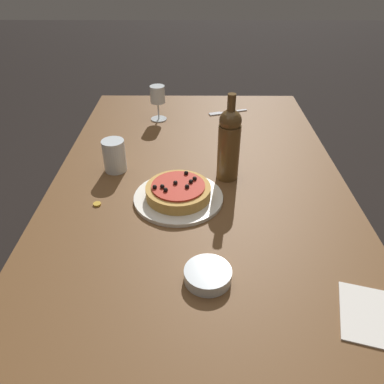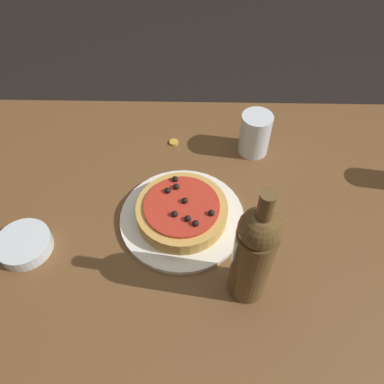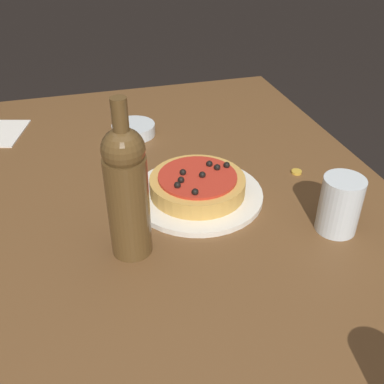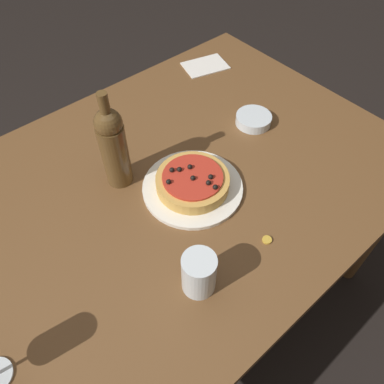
{
  "view_description": "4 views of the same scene",
  "coord_description": "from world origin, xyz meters",
  "views": [
    {
      "loc": [
        1.07,
        -0.02,
        1.42
      ],
      "look_at": [
        0.12,
        -0.02,
        0.76
      ],
      "focal_mm": 35.0,
      "sensor_mm": 36.0,
      "label": 1
    },
    {
      "loc": [
        0.09,
        0.42,
        1.43
      ],
      "look_at": [
        0.1,
        -0.1,
        0.79
      ],
      "focal_mm": 35.0,
      "sensor_mm": 36.0,
      "label": 2
    },
    {
      "loc": [
        -0.64,
        0.16,
        1.28
      ],
      "look_at": [
        0.08,
        -0.04,
        0.78
      ],
      "focal_mm": 42.0,
      "sensor_mm": 36.0,
      "label": 3
    },
    {
      "loc": [
        -0.31,
        -0.56,
        1.54
      ],
      "look_at": [
        0.07,
        -0.12,
        0.81
      ],
      "focal_mm": 35.0,
      "sensor_mm": 36.0,
      "label": 4
    }
  ],
  "objects": [
    {
      "name": "dining_table",
      "position": [
        0.0,
        0.0,
        0.66
      ],
      "size": [
        1.57,
        0.98,
        0.74
      ],
      "color": "brown",
      "rests_on": "ground_plane"
    },
    {
      "name": "wine_glass",
      "position": [
        -0.49,
        -0.17,
        0.84
      ],
      "size": [
        0.07,
        0.07,
        0.15
      ],
      "color": "silver",
      "rests_on": "dining_table"
    },
    {
      "name": "side_bowl",
      "position": [
        0.45,
        0.02,
        0.75
      ],
      "size": [
        0.11,
        0.11,
        0.03
      ],
      "color": "silver",
      "rests_on": "dining_table"
    },
    {
      "name": "paper_napkin",
      "position": [
        0.55,
        0.36,
        0.74
      ],
      "size": [
        0.18,
        0.15,
        0.0
      ],
      "color": "silver",
      "rests_on": "dining_table"
    },
    {
      "name": "wine_bottle",
      "position": [
        -0.01,
        0.1,
        0.86
      ],
      "size": [
        0.07,
        0.07,
        0.29
      ],
      "color": "brown",
      "rests_on": "dining_table"
    },
    {
      "name": "water_cup",
      "position": [
        -0.05,
        -0.29,
        0.79
      ],
      "size": [
        0.08,
        0.08,
        0.11
      ],
      "color": "silver",
      "rests_on": "dining_table"
    },
    {
      "name": "bottle_cap",
      "position": [
        0.15,
        -0.31,
        0.74
      ],
      "size": [
        0.02,
        0.02,
        0.01
      ],
      "color": "gold",
      "rests_on": "dining_table"
    },
    {
      "name": "ground_plane",
      "position": [
        0.0,
        0.0,
        0.0
      ],
      "size": [
        14.0,
        14.0,
        0.0
      ],
      "primitive_type": "plane",
      "color": "black"
    },
    {
      "name": "dinner_plate",
      "position": [
        0.12,
        -0.06,
        0.74
      ],
      "size": [
        0.28,
        0.28,
        0.01
      ],
      "color": "white",
      "rests_on": "dining_table"
    },
    {
      "name": "pizza",
      "position": [
        0.12,
        -0.06,
        0.77
      ],
      "size": [
        0.2,
        0.2,
        0.05
      ],
      "color": "gold",
      "rests_on": "dinner_plate"
    },
    {
      "name": "fork",
      "position": [
        -0.56,
        0.13,
        0.74
      ],
      "size": [
        0.08,
        0.18,
        0.0
      ],
      "rotation": [
        0.0,
        0.0,
        -1.26
      ],
      "color": "#B7B7BC",
      "rests_on": "dining_table"
    }
  ]
}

